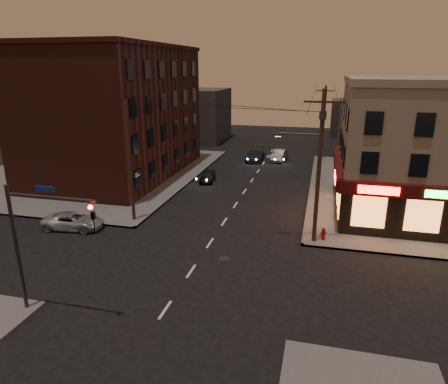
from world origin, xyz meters
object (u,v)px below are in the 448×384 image
(sedan_near, at_px, (207,176))
(sedan_far, at_px, (255,155))
(suv_cross, at_px, (73,221))
(sedan_mid, at_px, (279,155))
(fire_hydrant, at_px, (323,233))

(sedan_near, distance_m, sedan_far, 11.30)
(suv_cross, distance_m, sedan_far, 26.97)
(sedan_mid, height_order, fire_hydrant, sedan_mid)
(suv_cross, bearing_deg, fire_hydrant, -88.97)
(sedan_near, bearing_deg, sedan_mid, 56.16)
(fire_hydrant, bearing_deg, sedan_mid, 103.56)
(sedan_mid, xyz_separation_m, sedan_far, (-2.95, -0.52, 0.01))
(sedan_near, xyz_separation_m, sedan_mid, (6.09, 11.38, 0.11))
(suv_cross, distance_m, fire_hydrant, 17.94)
(sedan_near, distance_m, sedan_mid, 12.91)
(sedan_far, bearing_deg, suv_cross, -110.18)
(suv_cross, height_order, fire_hydrant, suv_cross)
(sedan_mid, distance_m, sedan_far, 3.00)
(sedan_mid, relative_size, fire_hydrant, 4.96)
(suv_cross, bearing_deg, sedan_near, -28.17)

